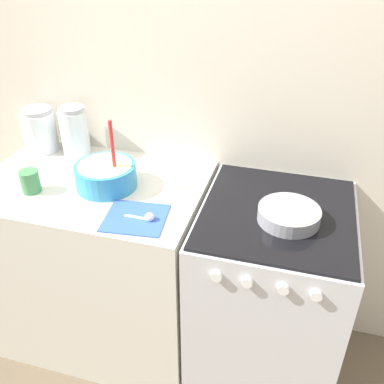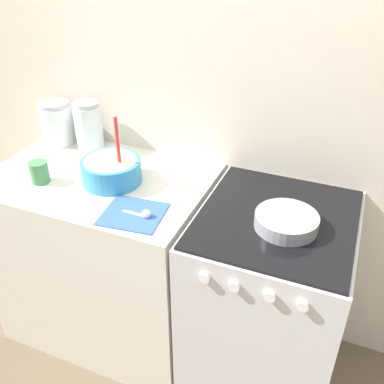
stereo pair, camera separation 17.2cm
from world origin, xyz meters
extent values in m
cube|color=beige|center=(0.00, 0.70, 1.20)|extent=(4.98, 0.05, 2.40)
cube|color=silver|center=(-0.50, 0.34, 0.47)|extent=(0.99, 0.67, 0.93)
cube|color=silver|center=(0.32, 0.34, 0.46)|extent=(0.62, 0.67, 0.92)
cube|color=black|center=(0.32, 0.34, 0.93)|extent=(0.59, 0.65, 0.01)
cylinder|color=white|center=(0.15, -0.01, 0.85)|extent=(0.04, 0.02, 0.04)
cylinder|color=white|center=(0.26, -0.01, 0.85)|extent=(0.04, 0.02, 0.04)
cylinder|color=white|center=(0.38, -0.01, 0.85)|extent=(0.04, 0.02, 0.04)
cylinder|color=white|center=(0.49, -0.01, 0.85)|extent=(0.04, 0.02, 0.04)
cylinder|color=#338CBF|center=(-0.41, 0.33, 0.98)|extent=(0.26, 0.26, 0.10)
cylinder|color=beige|center=(-0.41, 0.33, 1.01)|extent=(0.23, 0.23, 0.06)
cylinder|color=red|center=(-0.37, 0.33, 1.10)|extent=(0.02, 0.02, 0.29)
cylinder|color=gray|center=(0.37, 0.28, 0.96)|extent=(0.24, 0.24, 0.06)
cylinder|color=beige|center=(0.37, 0.28, 0.97)|extent=(0.22, 0.22, 0.05)
cylinder|color=silver|center=(-0.88, 0.57, 1.03)|extent=(0.16, 0.16, 0.20)
cylinder|color=silver|center=(-0.88, 0.57, 0.99)|extent=(0.14, 0.14, 0.12)
cylinder|color=#B2B2B7|center=(-0.88, 0.57, 1.14)|extent=(0.15, 0.15, 0.02)
cylinder|color=silver|center=(-0.69, 0.57, 1.04)|extent=(0.13, 0.13, 0.22)
cylinder|color=red|center=(-0.69, 0.57, 1.00)|extent=(0.12, 0.12, 0.13)
cylinder|color=#B2B2B7|center=(-0.69, 0.57, 1.16)|extent=(0.12, 0.12, 0.02)
cylinder|color=#3F7F4C|center=(-0.70, 0.20, 0.98)|extent=(0.08, 0.08, 0.10)
cube|color=#3359B2|center=(-0.20, 0.14, 0.93)|extent=(0.26, 0.24, 0.01)
cylinder|color=white|center=(-0.20, 0.14, 0.94)|extent=(0.09, 0.01, 0.01)
sphere|color=white|center=(-0.14, 0.14, 0.95)|extent=(0.04, 0.04, 0.04)
camera|label=1|loc=(0.37, -1.10, 1.89)|focal=40.00mm
camera|label=2|loc=(0.54, -1.04, 1.89)|focal=40.00mm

